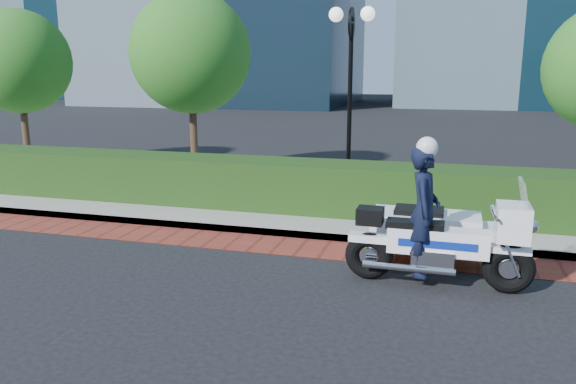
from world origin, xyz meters
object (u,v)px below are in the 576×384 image
(lamppost, at_px, (350,72))
(tree_b, at_px, (191,53))
(police_motorcycle, at_px, (431,229))
(tree_a, at_px, (19,62))

(lamppost, bearing_deg, tree_b, 163.89)
(police_motorcycle, bearing_deg, lamppost, 114.82)
(tree_a, distance_m, police_motorcycle, 13.56)
(tree_a, xyz_separation_m, tree_b, (5.50, 0.00, 0.21))
(tree_b, bearing_deg, police_motorcycle, -41.51)
(tree_a, bearing_deg, police_motorcycle, -25.64)
(lamppost, height_order, tree_a, tree_a)
(lamppost, distance_m, tree_a, 10.09)
(lamppost, distance_m, police_motorcycle, 5.38)
(tree_a, height_order, police_motorcycle, tree_a)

